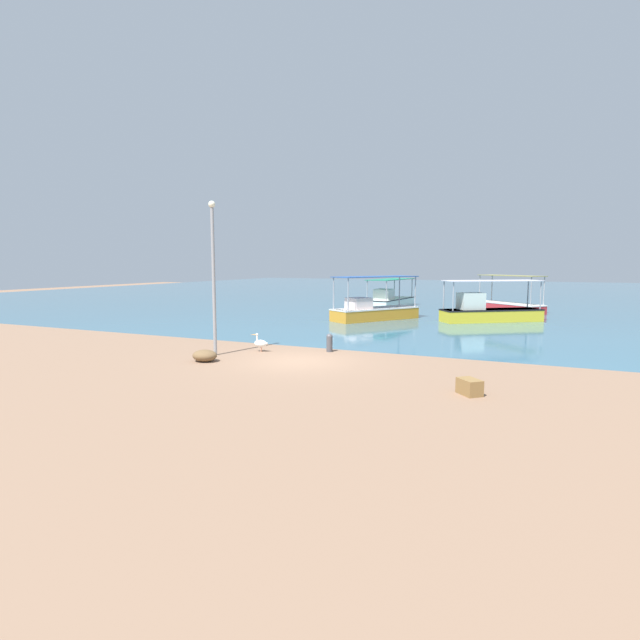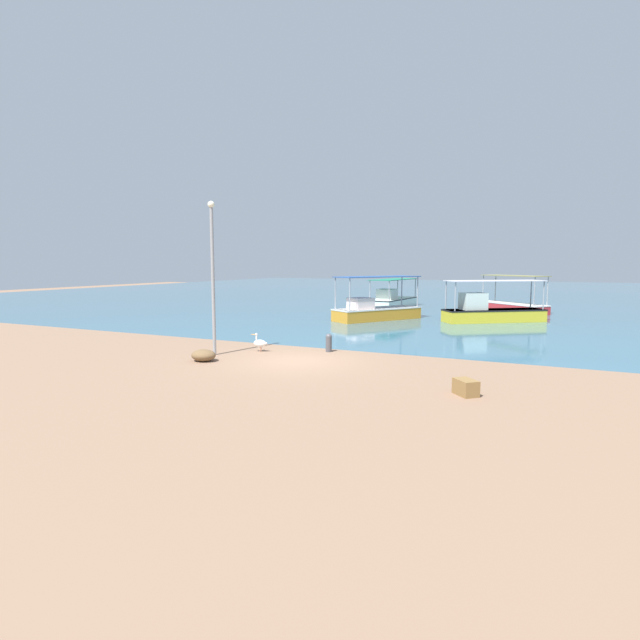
# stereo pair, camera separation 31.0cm
# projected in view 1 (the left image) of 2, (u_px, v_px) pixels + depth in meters

# --- Properties ---
(ground) EXTENTS (120.00, 120.00, 0.00)m
(ground) POSITION_uv_depth(u_px,v_px,m) (298.00, 361.00, 19.47)
(ground) COLOR #86664F
(harbor_water) EXTENTS (110.00, 90.00, 0.00)m
(harbor_water) POSITION_uv_depth(u_px,v_px,m) (469.00, 293.00, 62.95)
(harbor_water) COLOR #38667D
(harbor_water) RESTS_ON ground
(fishing_boat_outer) EXTENTS (6.35, 5.14, 2.68)m
(fishing_boat_outer) POSITION_uv_depth(u_px,v_px,m) (488.00, 311.00, 32.32)
(fishing_boat_outer) COLOR gold
(fishing_boat_outer) RESTS_ON harbor_water
(fishing_boat_far_left) EXTENTS (4.96, 6.26, 2.91)m
(fishing_boat_far_left) POSITION_uv_depth(u_px,v_px,m) (374.00, 310.00, 33.31)
(fishing_boat_far_left) COLOR orange
(fishing_boat_far_left) RESTS_ON harbor_water
(fishing_boat_far_right) EXTENTS (2.69, 6.60, 2.41)m
(fishing_boat_far_right) POSITION_uv_depth(u_px,v_px,m) (390.00, 300.00, 42.69)
(fishing_boat_far_right) COLOR white
(fishing_boat_far_right) RESTS_ON harbor_water
(fishing_boat_near_right) EXTENTS (5.41, 4.99, 2.83)m
(fishing_boat_near_right) POSITION_uv_depth(u_px,v_px,m) (509.00, 305.00, 38.78)
(fishing_boat_near_right) COLOR red
(fishing_boat_near_right) RESTS_ON harbor_water
(pelican) EXTENTS (0.80, 0.38, 0.80)m
(pelican) POSITION_uv_depth(u_px,v_px,m) (260.00, 343.00, 21.42)
(pelican) COLOR #E0997A
(pelican) RESTS_ON ground
(lamp_post) EXTENTS (0.28, 0.28, 6.28)m
(lamp_post) POSITION_uv_depth(u_px,v_px,m) (213.00, 270.00, 20.28)
(lamp_post) COLOR gray
(lamp_post) RESTS_ON ground
(mooring_bollard) EXTENTS (0.27, 0.27, 0.79)m
(mooring_bollard) POSITION_uv_depth(u_px,v_px,m) (329.00, 342.00, 21.40)
(mooring_bollard) COLOR #47474C
(mooring_bollard) RESTS_ON ground
(net_pile) EXTENTS (0.99, 0.84, 0.46)m
(net_pile) POSITION_uv_depth(u_px,v_px,m) (205.00, 356.00, 19.33)
(net_pile) COLOR brown
(net_pile) RESTS_ON ground
(cargo_crate) EXTENTS (0.84, 0.85, 0.46)m
(cargo_crate) POSITION_uv_depth(u_px,v_px,m) (469.00, 387.00, 14.45)
(cargo_crate) COLOR olive
(cargo_crate) RESTS_ON ground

